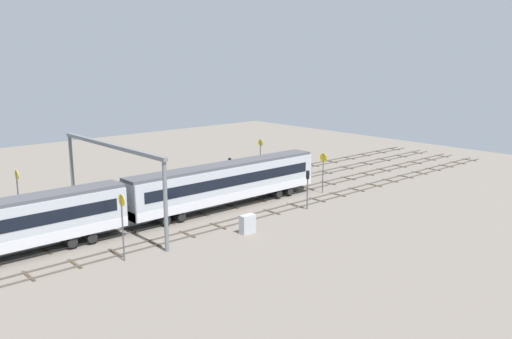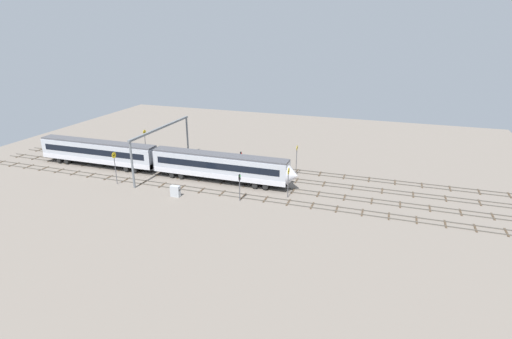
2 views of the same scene
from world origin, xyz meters
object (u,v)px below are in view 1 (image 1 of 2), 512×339
(signal_light_trackside_approach, at_px, (230,172))
(speed_sign_near_foreground, at_px, (122,218))
(speed_sign_far_trackside, at_px, (323,166))
(speed_sign_distant_end, at_px, (18,192))
(relay_cabinet, at_px, (248,224))
(speed_sign_mid_trackside, at_px, (260,155))
(overhead_gantry, at_px, (111,163))
(signal_light_trackside_departure, at_px, (308,184))
(train, at_px, (129,204))

(signal_light_trackside_approach, bearing_deg, speed_sign_near_foreground, -153.33)
(speed_sign_far_trackside, height_order, speed_sign_distant_end, speed_sign_distant_end)
(speed_sign_near_foreground, relative_size, relay_cabinet, 3.14)
(speed_sign_mid_trackside, relative_size, signal_light_trackside_approach, 1.16)
(overhead_gantry, bearing_deg, relay_cabinet, -51.64)
(signal_light_trackside_departure, bearing_deg, speed_sign_distant_end, 151.69)
(speed_sign_mid_trackside, bearing_deg, signal_light_trackside_departure, -112.12)
(speed_sign_distant_end, xyz_separation_m, relay_cabinet, (15.41, -15.47, -2.82))
(overhead_gantry, height_order, relay_cabinet, overhead_gantry)
(overhead_gantry, xyz_separation_m, relay_cabinet, (8.23, -10.40, -5.35))
(signal_light_trackside_departure, bearing_deg, relay_cabinet, -170.27)
(train, relative_size, signal_light_trackside_approach, 10.58)
(signal_light_trackside_departure, relative_size, relay_cabinet, 2.41)
(speed_sign_far_trackside, relative_size, speed_sign_distant_end, 0.84)
(speed_sign_distant_end, xyz_separation_m, signal_light_trackside_approach, (22.23, -4.53, -0.61))
(speed_sign_mid_trackside, bearing_deg, speed_sign_far_trackside, -83.86)
(speed_sign_near_foreground, height_order, speed_sign_distant_end, speed_sign_distant_end)
(overhead_gantry, relative_size, speed_sign_far_trackside, 3.97)
(overhead_gantry, relative_size, speed_sign_distant_end, 3.35)
(speed_sign_near_foreground, relative_size, signal_light_trackside_departure, 1.30)
(overhead_gantry, distance_m, speed_sign_distant_end, 9.15)
(speed_sign_mid_trackside, relative_size, relay_cabinet, 3.11)
(overhead_gantry, height_order, speed_sign_distant_end, overhead_gantry)
(speed_sign_far_trackside, bearing_deg, overhead_gantry, 168.46)
(speed_sign_near_foreground, bearing_deg, speed_sign_distant_end, 103.73)
(speed_sign_near_foreground, xyz_separation_m, relay_cabinet, (11.99, -1.49, -2.77))
(signal_light_trackside_approach, distance_m, signal_light_trackside_departure, 9.78)
(signal_light_trackside_departure, bearing_deg, speed_sign_near_foreground, -179.37)
(train, distance_m, speed_sign_far_trackside, 24.69)
(relay_cabinet, bearing_deg, speed_sign_mid_trackside, 44.45)
(signal_light_trackside_approach, relative_size, signal_light_trackside_departure, 1.11)
(relay_cabinet, bearing_deg, signal_light_trackside_approach, 58.04)
(overhead_gantry, height_order, speed_sign_far_trackside, overhead_gantry)
(speed_sign_distant_end, relative_size, signal_light_trackside_departure, 1.35)
(train, xyz_separation_m, relay_cabinet, (7.82, -8.04, -1.77))
(overhead_gantry, bearing_deg, signal_light_trackside_departure, -25.30)
(speed_sign_far_trackside, distance_m, relay_cabinet, 17.70)
(train, height_order, overhead_gantry, overhead_gantry)
(relay_cabinet, bearing_deg, train, 134.21)
(speed_sign_near_foreground, bearing_deg, signal_light_trackside_approach, 26.67)
(relay_cabinet, bearing_deg, signal_light_trackside_departure, 9.73)
(speed_sign_near_foreground, distance_m, speed_sign_mid_trackside, 30.90)
(train, height_order, speed_sign_mid_trackside, speed_sign_mid_trackside)
(overhead_gantry, height_order, speed_sign_near_foreground, overhead_gantry)
(train, height_order, speed_sign_distant_end, speed_sign_distant_end)
(speed_sign_distant_end, xyz_separation_m, signal_light_trackside_departure, (25.51, -13.74, -0.90))
(speed_sign_far_trackside, height_order, signal_light_trackside_departure, speed_sign_far_trackside)
(overhead_gantry, distance_m, speed_sign_mid_trackside, 24.52)
(speed_sign_distant_end, distance_m, relay_cabinet, 22.02)
(train, bearing_deg, speed_sign_near_foreground, -122.51)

